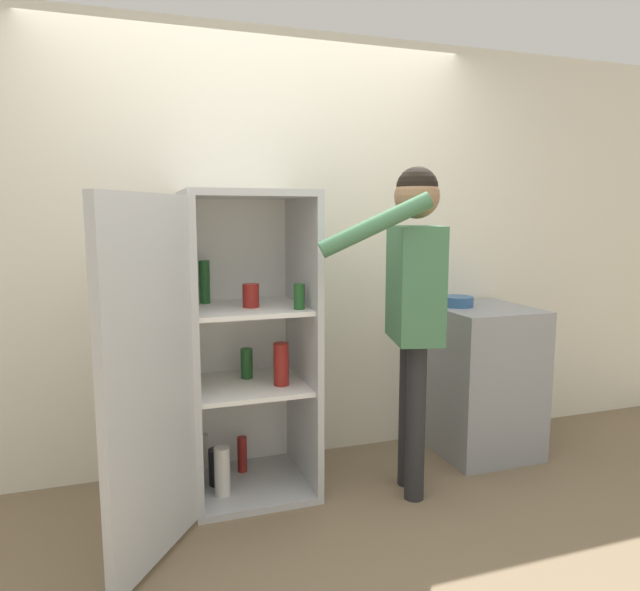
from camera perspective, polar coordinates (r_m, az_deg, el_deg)
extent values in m
plane|color=#7A664C|center=(2.88, -0.52, -23.22)|extent=(12.00, 12.00, 0.00)
cube|color=silver|center=(3.41, -5.72, 4.34)|extent=(7.00, 0.06, 2.55)
cube|color=#B7BABC|center=(3.35, -6.97, -18.15)|extent=(0.65, 0.63, 0.04)
cube|color=#B7BABC|center=(3.01, -7.49, 10.00)|extent=(0.65, 0.63, 0.04)
cube|color=white|center=(3.37, -8.25, -3.75)|extent=(0.65, 0.03, 1.55)
cube|color=#B7BABC|center=(3.04, -12.92, -5.17)|extent=(0.04, 0.63, 1.55)
cube|color=#B7BABC|center=(3.16, -1.74, -4.48)|extent=(0.04, 0.63, 1.55)
cube|color=white|center=(3.14, -7.15, -8.87)|extent=(0.58, 0.56, 0.02)
cube|color=white|center=(3.05, -7.29, -1.28)|extent=(0.58, 0.56, 0.02)
cube|color=#B7BABC|center=(2.47, -16.62, -8.37)|extent=(0.40, 0.56, 1.55)
cylinder|color=maroon|center=(3.00, -6.93, 0.00)|extent=(0.09, 0.09, 0.12)
cylinder|color=maroon|center=(3.05, -3.90, -6.86)|extent=(0.08, 0.08, 0.23)
cylinder|color=maroon|center=(3.41, -7.79, -15.45)|extent=(0.05, 0.05, 0.20)
cylinder|color=beige|center=(3.49, -11.53, -15.01)|extent=(0.05, 0.05, 0.20)
cylinder|color=#1E5123|center=(3.17, -11.48, 1.34)|extent=(0.06, 0.06, 0.23)
cylinder|color=#1E5123|center=(3.21, -7.35, -6.74)|extent=(0.07, 0.07, 0.17)
cylinder|color=#1E5123|center=(2.92, -2.09, -0.10)|extent=(0.06, 0.06, 0.13)
cylinder|color=black|center=(3.29, -10.32, -16.49)|extent=(0.09, 0.09, 0.20)
cylinder|color=beige|center=(3.16, -9.76, -16.93)|extent=(0.08, 0.08, 0.26)
cylinder|color=#262628|center=(3.09, 9.53, -12.38)|extent=(0.10, 0.10, 0.84)
cylinder|color=#262628|center=(3.24, 8.80, -11.39)|extent=(0.10, 0.10, 0.84)
cube|color=#3F724C|center=(3.00, 9.46, 1.18)|extent=(0.32, 0.45, 0.60)
sphere|color=#8C6647|center=(2.98, 9.67, 9.79)|extent=(0.23, 0.23, 0.23)
sphere|color=black|center=(2.98, 9.68, 10.57)|extent=(0.21, 0.21, 0.21)
cylinder|color=#3F724C|center=(2.70, 5.56, 7.04)|extent=(0.55, 0.21, 0.31)
cylinder|color=#3F724C|center=(3.22, 8.46, 1.13)|extent=(0.08, 0.08, 0.56)
cube|color=gray|center=(3.77, 15.86, -8.12)|extent=(0.58, 0.60, 0.93)
cylinder|color=#335B8E|center=(3.66, 13.56, -0.58)|extent=(0.20, 0.20, 0.06)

